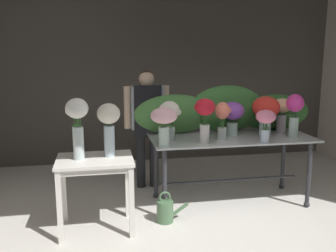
{
  "coord_description": "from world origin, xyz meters",
  "views": [
    {
      "loc": [
        -1.04,
        -2.5,
        1.82
      ],
      "look_at": [
        -0.32,
        1.38,
        1.03
      ],
      "focal_mm": 40.39,
      "sensor_mm": 36.0,
      "label": 1
    }
  ],
  "objects_px": {
    "vase_rosy_peonies": "(266,121)",
    "vase_magenta_hydrangea": "(294,111)",
    "florist": "(147,117)",
    "vase_cream_lisianthus_tall": "(109,123)",
    "vase_violet_snapdragons": "(232,114)",
    "watering_can": "(165,211)",
    "side_table_white": "(95,168)",
    "vase_ivory_carnations": "(170,116)",
    "vase_peach_tulips": "(282,111)",
    "vase_white_roses_tall": "(77,121)",
    "vase_crimson_dahlias": "(205,115)",
    "vase_coral_roses": "(222,116)",
    "display_table_glass": "(231,147)",
    "vase_blush_stock": "(164,121)",
    "vase_scarlet_freesia": "(266,111)"
  },
  "relations": [
    {
      "from": "display_table_glass",
      "to": "vase_crimson_dahlias",
      "type": "height_order",
      "value": "vase_crimson_dahlias"
    },
    {
      "from": "vase_coral_roses",
      "to": "vase_magenta_hydrangea",
      "type": "bearing_deg",
      "value": -1.68
    },
    {
      "from": "florist",
      "to": "vase_blush_stock",
      "type": "distance_m",
      "value": 1.05
    },
    {
      "from": "florist",
      "to": "vase_crimson_dahlias",
      "type": "relative_size",
      "value": 3.17
    },
    {
      "from": "vase_scarlet_freesia",
      "to": "vase_violet_snapdragons",
      "type": "bearing_deg",
      "value": 168.79
    },
    {
      "from": "vase_rosy_peonies",
      "to": "vase_peach_tulips",
      "type": "relative_size",
      "value": 0.86
    },
    {
      "from": "vase_crimson_dahlias",
      "to": "vase_coral_roses",
      "type": "height_order",
      "value": "vase_crimson_dahlias"
    },
    {
      "from": "display_table_glass",
      "to": "watering_can",
      "type": "distance_m",
      "value": 1.1
    },
    {
      "from": "vase_peach_tulips",
      "to": "vase_violet_snapdragons",
      "type": "bearing_deg",
      "value": -173.96
    },
    {
      "from": "vase_ivory_carnations",
      "to": "vase_magenta_hydrangea",
      "type": "bearing_deg",
      "value": -4.3
    },
    {
      "from": "vase_violet_snapdragons",
      "to": "vase_blush_stock",
      "type": "bearing_deg",
      "value": -156.96
    },
    {
      "from": "vase_ivory_carnations",
      "to": "side_table_white",
      "type": "bearing_deg",
      "value": -154.92
    },
    {
      "from": "side_table_white",
      "to": "florist",
      "type": "xyz_separation_m",
      "value": [
        0.68,
        1.16,
        0.31
      ]
    },
    {
      "from": "vase_magenta_hydrangea",
      "to": "vase_cream_lisianthus_tall",
      "type": "relative_size",
      "value": 0.93
    },
    {
      "from": "side_table_white",
      "to": "vase_cream_lisianthus_tall",
      "type": "xyz_separation_m",
      "value": [
        0.15,
        0.06,
        0.45
      ]
    },
    {
      "from": "florist",
      "to": "vase_scarlet_freesia",
      "type": "distance_m",
      "value": 1.52
    },
    {
      "from": "side_table_white",
      "to": "vase_blush_stock",
      "type": "height_order",
      "value": "vase_blush_stock"
    },
    {
      "from": "florist",
      "to": "vase_white_roses_tall",
      "type": "distance_m",
      "value": 1.44
    },
    {
      "from": "vase_ivory_carnations",
      "to": "vase_rosy_peonies",
      "type": "height_order",
      "value": "vase_ivory_carnations"
    },
    {
      "from": "vase_rosy_peonies",
      "to": "vase_blush_stock",
      "type": "xyz_separation_m",
      "value": [
        -1.13,
        0.02,
        0.04
      ]
    },
    {
      "from": "florist",
      "to": "vase_magenta_hydrangea",
      "type": "xyz_separation_m",
      "value": [
        1.62,
        -0.87,
        0.17
      ]
    },
    {
      "from": "side_table_white",
      "to": "watering_can",
      "type": "relative_size",
      "value": 2.16
    },
    {
      "from": "vase_coral_roses",
      "to": "vase_violet_snapdragons",
      "type": "bearing_deg",
      "value": 45.21
    },
    {
      "from": "display_table_glass",
      "to": "vase_crimson_dahlias",
      "type": "distance_m",
      "value": 0.66
    },
    {
      "from": "display_table_glass",
      "to": "vase_white_roses_tall",
      "type": "bearing_deg",
      "value": -166.17
    },
    {
      "from": "vase_cream_lisianthus_tall",
      "to": "vase_rosy_peonies",
      "type": "bearing_deg",
      "value": 1.26
    },
    {
      "from": "vase_scarlet_freesia",
      "to": "vase_cream_lisianthus_tall",
      "type": "bearing_deg",
      "value": -169.04
    },
    {
      "from": "florist",
      "to": "vase_peach_tulips",
      "type": "relative_size",
      "value": 3.72
    },
    {
      "from": "display_table_glass",
      "to": "florist",
      "type": "bearing_deg",
      "value": 141.23
    },
    {
      "from": "florist",
      "to": "watering_can",
      "type": "bearing_deg",
      "value": -87.71
    },
    {
      "from": "vase_white_roses_tall",
      "to": "display_table_glass",
      "type": "bearing_deg",
      "value": 13.83
    },
    {
      "from": "vase_magenta_hydrangea",
      "to": "vase_scarlet_freesia",
      "type": "distance_m",
      "value": 0.32
    },
    {
      "from": "vase_peach_tulips",
      "to": "watering_can",
      "type": "height_order",
      "value": "vase_peach_tulips"
    },
    {
      "from": "vase_scarlet_freesia",
      "to": "florist",
      "type": "bearing_deg",
      "value": 150.82
    },
    {
      "from": "vase_peach_tulips",
      "to": "watering_can",
      "type": "relative_size",
      "value": 1.2
    },
    {
      "from": "vase_white_roses_tall",
      "to": "vase_cream_lisianthus_tall",
      "type": "distance_m",
      "value": 0.31
    },
    {
      "from": "watering_can",
      "to": "vase_violet_snapdragons",
      "type": "bearing_deg",
      "value": 27.31
    },
    {
      "from": "vase_blush_stock",
      "to": "vase_white_roses_tall",
      "type": "bearing_deg",
      "value": -172.55
    },
    {
      "from": "florist",
      "to": "vase_scarlet_freesia",
      "type": "height_order",
      "value": "florist"
    },
    {
      "from": "side_table_white",
      "to": "vase_ivory_carnations",
      "type": "distance_m",
      "value": 1.03
    },
    {
      "from": "vase_magenta_hydrangea",
      "to": "florist",
      "type": "bearing_deg",
      "value": 151.62
    },
    {
      "from": "florist",
      "to": "vase_violet_snapdragons",
      "type": "distance_m",
      "value": 1.15
    },
    {
      "from": "display_table_glass",
      "to": "vase_violet_snapdragons",
      "type": "relative_size",
      "value": 4.72
    },
    {
      "from": "vase_magenta_hydrangea",
      "to": "watering_can",
      "type": "distance_m",
      "value": 1.88
    },
    {
      "from": "display_table_glass",
      "to": "vase_blush_stock",
      "type": "height_order",
      "value": "vase_blush_stock"
    },
    {
      "from": "vase_rosy_peonies",
      "to": "vase_violet_snapdragons",
      "type": "bearing_deg",
      "value": 121.36
    },
    {
      "from": "vase_scarlet_freesia",
      "to": "vase_violet_snapdragons",
      "type": "relative_size",
      "value": 1.16
    },
    {
      "from": "vase_rosy_peonies",
      "to": "vase_magenta_hydrangea",
      "type": "bearing_deg",
      "value": 23.08
    },
    {
      "from": "florist",
      "to": "vase_cream_lisianthus_tall",
      "type": "relative_size",
      "value": 2.88
    },
    {
      "from": "vase_ivory_carnations",
      "to": "vase_rosy_peonies",
      "type": "relative_size",
      "value": 1.23
    }
  ]
}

